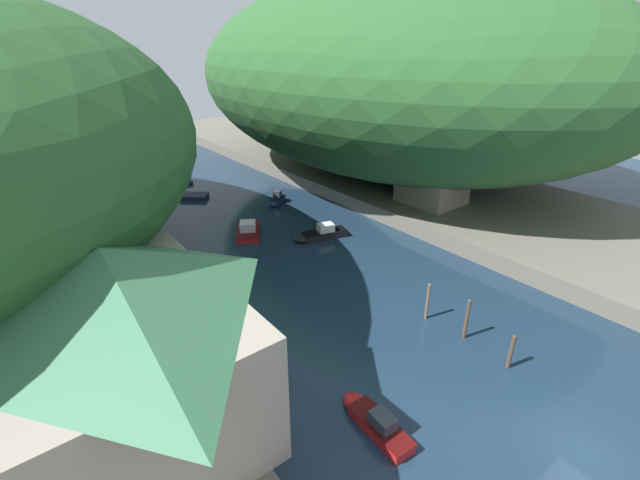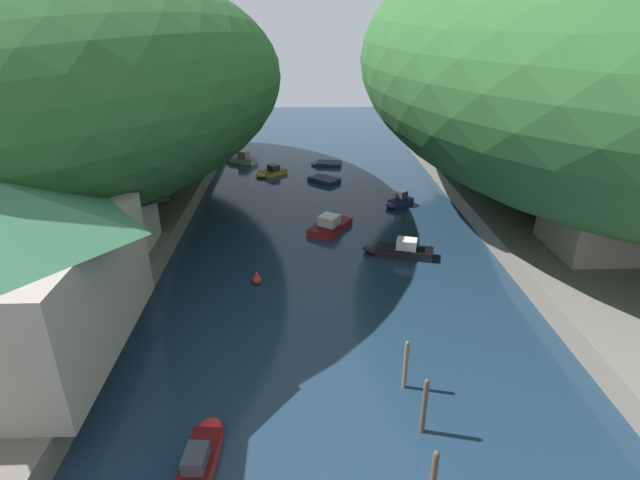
{
  "view_description": "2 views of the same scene",
  "coord_description": "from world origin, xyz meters",
  "px_view_note": "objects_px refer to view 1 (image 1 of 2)",
  "views": [
    {
      "loc": [
        -18.67,
        -3.2,
        17.97
      ],
      "look_at": [
        1.2,
        21.99,
        2.8
      ],
      "focal_mm": 24.0,
      "sensor_mm": 36.0,
      "label": 1
    },
    {
      "loc": [
        -2.29,
        -8.09,
        17.44
      ],
      "look_at": [
        -1.16,
        23.45,
        3.02
      ],
      "focal_mm": 28.0,
      "sensor_mm": 36.0,
      "label": 2
    }
  ],
  "objects_px": {
    "boat_red_skiff": "(191,196)",
    "boat_moored_right": "(86,194)",
    "boathouse_shed": "(57,279)",
    "right_bank_cottage": "(433,179)",
    "waterfront_building": "(122,340)",
    "boat_cabin_cruiser": "(177,183)",
    "person_on_quay": "(121,322)",
    "boat_far_upstream": "(277,200)",
    "boat_navy_launch": "(135,200)",
    "channel_buoy_near": "(245,288)",
    "boat_white_cruiser": "(374,420)",
    "boat_mid_channel": "(248,228)",
    "boat_small_dinghy": "(319,234)"
  },
  "relations": [
    {
      "from": "boat_mid_channel",
      "to": "boat_navy_launch",
      "type": "xyz_separation_m",
      "value": [
        -6.38,
        16.1,
        -0.06
      ]
    },
    {
      "from": "right_bank_cottage",
      "to": "boat_moored_right",
      "type": "relative_size",
      "value": 1.48
    },
    {
      "from": "boat_far_upstream",
      "to": "right_bank_cottage",
      "type": "bearing_deg",
      "value": -176.23
    },
    {
      "from": "boat_cabin_cruiser",
      "to": "boat_far_upstream",
      "type": "bearing_deg",
      "value": -145.36
    },
    {
      "from": "right_bank_cottage",
      "to": "channel_buoy_near",
      "type": "distance_m",
      "value": 24.53
    },
    {
      "from": "boat_cabin_cruiser",
      "to": "boat_red_skiff",
      "type": "bearing_deg",
      "value": -175.98
    },
    {
      "from": "boathouse_shed",
      "to": "right_bank_cottage",
      "type": "xyz_separation_m",
      "value": [
        35.83,
        -1.02,
        -0.06
      ]
    },
    {
      "from": "boat_cabin_cruiser",
      "to": "boat_red_skiff",
      "type": "distance_m",
      "value": 6.59
    },
    {
      "from": "right_bank_cottage",
      "to": "boat_far_upstream",
      "type": "distance_m",
      "value": 18.2
    },
    {
      "from": "boat_moored_right",
      "to": "boat_cabin_cruiser",
      "type": "bearing_deg",
      "value": -71.41
    },
    {
      "from": "right_bank_cottage",
      "to": "boat_navy_launch",
      "type": "xyz_separation_m",
      "value": [
        -24.64,
        24.5,
        -3.83
      ]
    },
    {
      "from": "boat_moored_right",
      "to": "boat_mid_channel",
      "type": "distance_m",
      "value": 24.17
    },
    {
      "from": "waterfront_building",
      "to": "boat_mid_channel",
      "type": "height_order",
      "value": "waterfront_building"
    },
    {
      "from": "boathouse_shed",
      "to": "boat_navy_launch",
      "type": "height_order",
      "value": "boathouse_shed"
    },
    {
      "from": "boat_white_cruiser",
      "to": "boat_far_upstream",
      "type": "bearing_deg",
      "value": 69.82
    },
    {
      "from": "boat_moored_right",
      "to": "boat_mid_channel",
      "type": "relative_size",
      "value": 0.76
    },
    {
      "from": "waterfront_building",
      "to": "boat_cabin_cruiser",
      "type": "bearing_deg",
      "value": 66.7
    },
    {
      "from": "boat_red_skiff",
      "to": "boat_moored_right",
      "type": "xyz_separation_m",
      "value": [
        -10.05,
        8.31,
        0.22
      ]
    },
    {
      "from": "boat_red_skiff",
      "to": "boat_moored_right",
      "type": "bearing_deg",
      "value": 91.35
    },
    {
      "from": "boat_cabin_cruiser",
      "to": "person_on_quay",
      "type": "xyz_separation_m",
      "value": [
        -15.62,
        -31.91,
        2.34
      ]
    },
    {
      "from": "boathouse_shed",
      "to": "boat_red_skiff",
      "type": "bearing_deg",
      "value": 50.6
    },
    {
      "from": "person_on_quay",
      "to": "boat_navy_launch",
      "type": "bearing_deg",
      "value": -13.79
    },
    {
      "from": "boat_cabin_cruiser",
      "to": "boat_moored_right",
      "type": "xyz_separation_m",
      "value": [
        -10.81,
        1.76,
        0.27
      ]
    },
    {
      "from": "boat_far_upstream",
      "to": "boat_red_skiff",
      "type": "distance_m",
      "value": 10.97
    },
    {
      "from": "boat_small_dinghy",
      "to": "channel_buoy_near",
      "type": "bearing_deg",
      "value": 127.0
    },
    {
      "from": "boat_red_skiff",
      "to": "boat_mid_channel",
      "type": "height_order",
      "value": "boat_mid_channel"
    },
    {
      "from": "person_on_quay",
      "to": "channel_buoy_near",
      "type": "bearing_deg",
      "value": -73.73
    },
    {
      "from": "boathouse_shed",
      "to": "boat_small_dinghy",
      "type": "bearing_deg",
      "value": 4.39
    },
    {
      "from": "channel_buoy_near",
      "to": "boat_white_cruiser",
      "type": "bearing_deg",
      "value": -94.27
    },
    {
      "from": "boat_cabin_cruiser",
      "to": "person_on_quay",
      "type": "bearing_deg",
      "value": 164.49
    },
    {
      "from": "waterfront_building",
      "to": "boathouse_shed",
      "type": "xyz_separation_m",
      "value": [
        -1.02,
        11.72,
        -2.05
      ]
    },
    {
      "from": "channel_buoy_near",
      "to": "person_on_quay",
      "type": "bearing_deg",
      "value": -167.67
    },
    {
      "from": "waterfront_building",
      "to": "boat_small_dinghy",
      "type": "bearing_deg",
      "value": 32.21
    },
    {
      "from": "boat_red_skiff",
      "to": "channel_buoy_near",
      "type": "height_order",
      "value": "channel_buoy_near"
    },
    {
      "from": "boat_cabin_cruiser",
      "to": "boat_far_upstream",
      "type": "distance_m",
      "value": 16.11
    },
    {
      "from": "boat_mid_channel",
      "to": "right_bank_cottage",
      "type": "bearing_deg",
      "value": 6.79
    },
    {
      "from": "waterfront_building",
      "to": "channel_buoy_near",
      "type": "relative_size",
      "value": 13.04
    },
    {
      "from": "boat_far_upstream",
      "to": "boat_mid_channel",
      "type": "height_order",
      "value": "boat_far_upstream"
    },
    {
      "from": "boathouse_shed",
      "to": "boat_navy_launch",
      "type": "relative_size",
      "value": 2.04
    },
    {
      "from": "boat_navy_launch",
      "to": "person_on_quay",
      "type": "distance_m",
      "value": 29.5
    },
    {
      "from": "waterfront_building",
      "to": "channel_buoy_near",
      "type": "xyz_separation_m",
      "value": [
        10.62,
        9.23,
        -5.9
      ]
    },
    {
      "from": "boat_white_cruiser",
      "to": "boat_small_dinghy",
      "type": "bearing_deg",
      "value": 63.17
    },
    {
      "from": "waterfront_building",
      "to": "boat_red_skiff",
      "type": "bearing_deg",
      "value": 63.7
    },
    {
      "from": "boat_far_upstream",
      "to": "person_on_quay",
      "type": "height_order",
      "value": "person_on_quay"
    },
    {
      "from": "boat_red_skiff",
      "to": "boat_small_dinghy",
      "type": "xyz_separation_m",
      "value": [
        5.25,
        -19.1,
        0.19
      ]
    },
    {
      "from": "right_bank_cottage",
      "to": "boat_moored_right",
      "type": "height_order",
      "value": "right_bank_cottage"
    },
    {
      "from": "boat_navy_launch",
      "to": "boat_small_dinghy",
      "type": "height_order",
      "value": "boat_small_dinghy"
    },
    {
      "from": "boathouse_shed",
      "to": "person_on_quay",
      "type": "height_order",
      "value": "boathouse_shed"
    },
    {
      "from": "boat_white_cruiser",
      "to": "boat_red_skiff",
      "type": "height_order",
      "value": "boat_white_cruiser"
    },
    {
      "from": "boat_cabin_cruiser",
      "to": "boat_mid_channel",
      "type": "bearing_deg",
      "value": -170.24
    }
  ]
}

